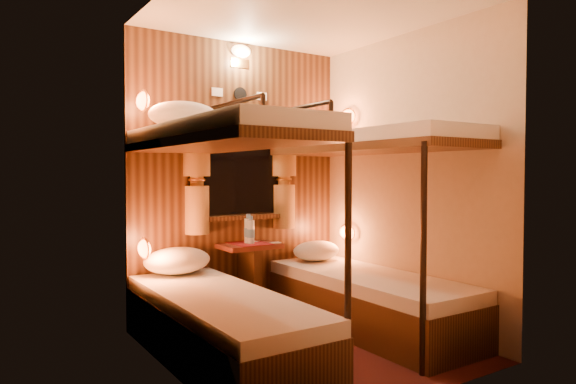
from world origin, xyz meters
TOP-DOWN VIEW (x-y plane):
  - floor at (0.00, 0.00)m, footprint 2.10×2.10m
  - ceiling at (0.00, 0.00)m, footprint 2.10×2.10m
  - wall_back at (0.00, 1.05)m, footprint 2.40×0.00m
  - wall_front at (0.00, -1.05)m, footprint 2.40×0.00m
  - wall_left at (-1.00, 0.00)m, footprint 0.00×2.40m
  - wall_right at (1.00, 0.00)m, footprint 0.00×2.40m
  - back_panel at (0.00, 1.04)m, footprint 2.00×0.03m
  - bunk_left at (-0.65, 0.07)m, footprint 0.72×1.90m
  - bunk_right at (0.65, 0.07)m, footprint 0.72×1.90m
  - window at (0.00, 1.00)m, footprint 1.00×0.12m
  - curtains at (0.00, 0.97)m, footprint 1.10×0.22m
  - back_fixtures at (0.00, 1.00)m, footprint 0.54×0.09m
  - reading_lamps at (-0.00, 0.70)m, footprint 2.00×0.20m
  - table at (0.00, 0.85)m, footprint 0.50×0.34m
  - bottle_left at (-0.00, 0.86)m, footprint 0.07×0.07m
  - bottle_right at (-0.00, 0.83)m, footprint 0.07×0.07m
  - sachet_a at (0.21, 0.77)m, footprint 0.09×0.07m
  - sachet_b at (0.10, 0.92)m, footprint 0.09×0.09m
  - pillow_lower_left at (-0.65, 0.85)m, footprint 0.54×0.38m
  - pillow_lower_right at (0.65, 0.77)m, footprint 0.46×0.33m
  - pillow_upper_left at (-0.65, 0.69)m, footprint 0.54×0.39m
  - pillow_upper_right at (0.65, 0.78)m, footprint 0.54×0.38m

SIDE VIEW (x-z plane):
  - floor at x=0.00m, z-range 0.00..0.00m
  - table at x=0.00m, z-range 0.09..0.74m
  - pillow_lower_right at x=0.65m, z-range 0.46..0.64m
  - bunk_left at x=-0.65m, z-range -0.35..1.47m
  - bunk_right at x=0.65m, z-range -0.35..1.47m
  - pillow_lower_left at x=-0.65m, z-range 0.46..0.67m
  - sachet_b at x=0.10m, z-range 0.65..0.66m
  - sachet_a at x=0.21m, z-range 0.65..0.66m
  - bottle_right at x=0.00m, z-range 0.63..0.87m
  - bottle_left at x=0.00m, z-range 0.63..0.89m
  - window at x=0.00m, z-range 0.79..1.58m
  - wall_back at x=0.00m, z-range 0.00..2.40m
  - wall_front at x=0.00m, z-range 0.00..2.40m
  - wall_left at x=-1.00m, z-range 0.00..2.40m
  - wall_right at x=1.00m, z-range 0.00..2.40m
  - back_panel at x=0.00m, z-range 0.00..2.40m
  - reading_lamps at x=0.00m, z-range 0.62..1.86m
  - curtains at x=0.00m, z-range 0.76..1.76m
  - pillow_upper_right at x=0.65m, z-range 1.59..1.80m
  - pillow_upper_left at x=-0.65m, z-range 1.59..1.80m
  - back_fixtures at x=0.00m, z-range 2.00..2.49m
  - ceiling at x=0.00m, z-range 2.40..2.40m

